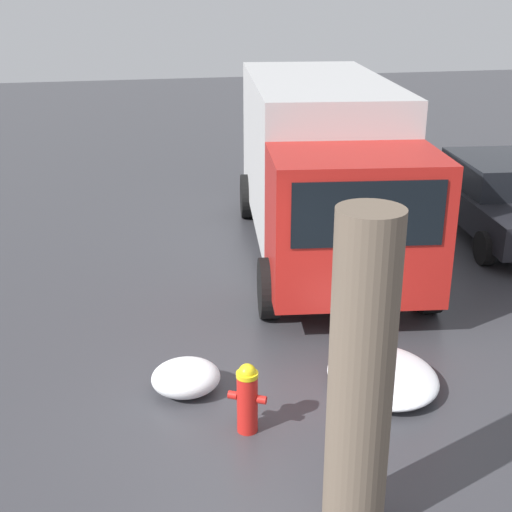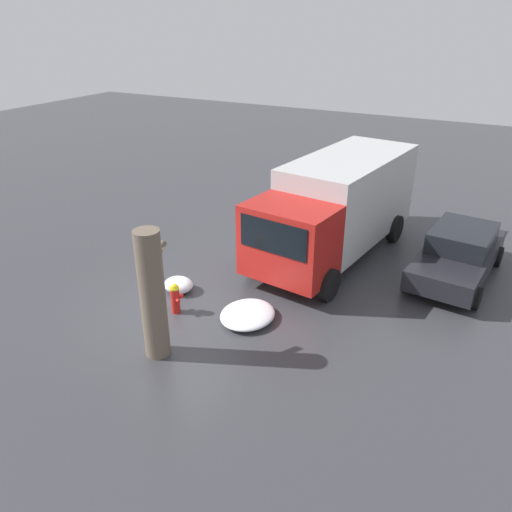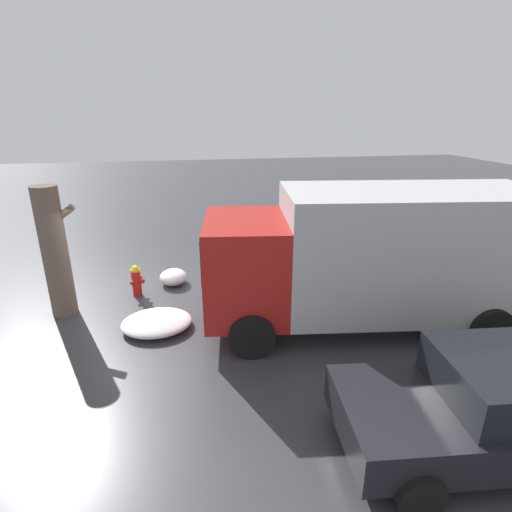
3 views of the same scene
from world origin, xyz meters
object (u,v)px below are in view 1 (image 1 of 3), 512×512
Objects in this scene: parked_car at (500,197)px; delivery_truck at (322,162)px; tree_trunk at (361,377)px; fire_hydrant at (247,397)px.

delivery_truck is at bearing 8.28° from parked_car.
delivery_truck is (6.90, -1.72, 0.12)m from tree_trunk.
tree_trunk is (-1.60, -0.67, 1.10)m from fire_hydrant.
parked_car is at bearing -19.70° from fire_hydrant.
delivery_truck reaches higher than parked_car.
delivery_truck is 3.78m from parked_car.
parked_car is (0.16, -3.66, -0.91)m from delivery_truck.
tree_trunk is 0.42× the size of delivery_truck.
tree_trunk is at bearing 83.39° from delivery_truck.
fire_hydrant is 5.94m from delivery_truck.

